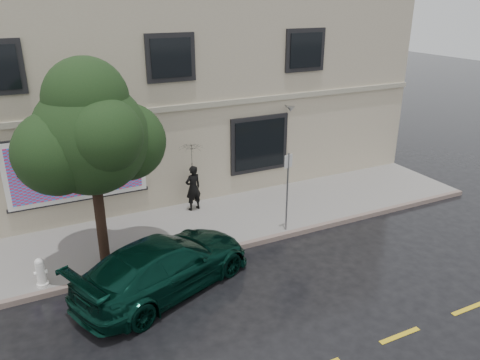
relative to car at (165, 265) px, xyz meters
name	(u,v)px	position (x,y,z in m)	size (l,w,h in m)	color
ground	(241,280)	(1.88, -0.49, -0.70)	(90.00, 90.00, 0.00)	black
sidewalk	(196,227)	(1.88, 2.76, -0.63)	(20.00, 3.50, 0.15)	gray
curb	(218,252)	(1.88, 1.01, -0.63)	(20.00, 0.18, 0.16)	slate
building	(141,90)	(1.88, 8.50, 2.80)	(20.00, 8.12, 7.00)	#B6AD93
billboard	(77,168)	(-1.32, 4.42, 1.35)	(4.30, 0.16, 2.20)	white
car	(165,265)	(0.00, 0.00, 0.00)	(2.13, 4.82, 1.40)	black
pedestrian	(193,188)	(2.25, 3.90, 0.24)	(0.58, 0.38, 1.58)	black
umbrella	(192,156)	(2.25, 3.90, 1.37)	(0.91, 0.91, 0.68)	black
street_tree	(91,138)	(-1.18, 1.71, 3.01)	(2.87, 2.87, 5.02)	black
fire_hydrant	(41,272)	(-2.83, 1.31, -0.17)	(0.32, 0.30, 0.79)	white
sign_pole	(287,185)	(4.30, 1.21, 0.97)	(0.31, 0.09, 2.52)	gray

